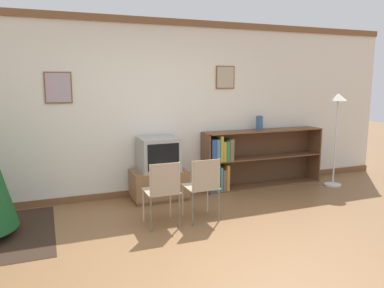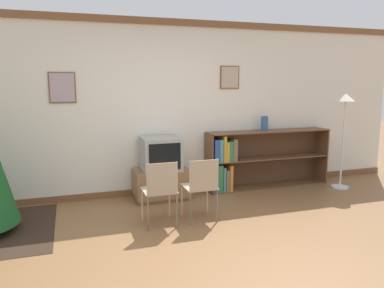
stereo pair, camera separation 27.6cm
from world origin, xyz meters
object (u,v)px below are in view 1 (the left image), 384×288
object	(u,v)px
bookshelf	(243,160)
vase	(259,123)
standing_lamp	(337,115)
folding_chair_right	(203,185)
folding_chair_left	(163,190)
television	(159,154)
tv_console	(159,184)

from	to	relation	value
bookshelf	vase	distance (m)	0.68
vase	standing_lamp	size ratio (longest dim) A/B	0.15
folding_chair_right	vase	world-z (taller)	vase
folding_chair_left	vase	bearing A→B (deg)	30.29
vase	bookshelf	bearing A→B (deg)	-174.20
folding_chair_right	standing_lamp	distance (m)	2.91
television	folding_chair_right	size ratio (longest dim) A/B	0.69
standing_lamp	bookshelf	bearing A→B (deg)	162.24
folding_chair_left	standing_lamp	world-z (taller)	standing_lamp
tv_console	folding_chair_right	distance (m)	1.14
bookshelf	television	bearing A→B (deg)	-175.92
folding_chair_left	standing_lamp	distance (m)	3.41
tv_console	vase	distance (m)	2.00
television	folding_chair_left	world-z (taller)	television
tv_console	standing_lamp	size ratio (longest dim) A/B	0.52
television	vase	world-z (taller)	vase
television	folding_chair_left	distance (m)	1.13
television	folding_chair_left	size ratio (longest dim) A/B	0.69
bookshelf	folding_chair_right	bearing A→B (deg)	-136.33
folding_chair_left	standing_lamp	bearing A→B (deg)	12.19
television	standing_lamp	world-z (taller)	standing_lamp
folding_chair_left	television	bearing A→B (deg)	76.13
folding_chair_left	bookshelf	size ratio (longest dim) A/B	0.38
folding_chair_left	bookshelf	world-z (taller)	bookshelf
standing_lamp	vase	bearing A→B (deg)	156.73
television	standing_lamp	distance (m)	3.06
bookshelf	vase	world-z (taller)	vase
television	vase	size ratio (longest dim) A/B	2.36
tv_console	folding_chair_right	size ratio (longest dim) A/B	0.99
folding_chair_left	standing_lamp	size ratio (longest dim) A/B	0.52
tv_console	folding_chair_right	world-z (taller)	folding_chair_right
vase	standing_lamp	bearing A→B (deg)	-23.27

